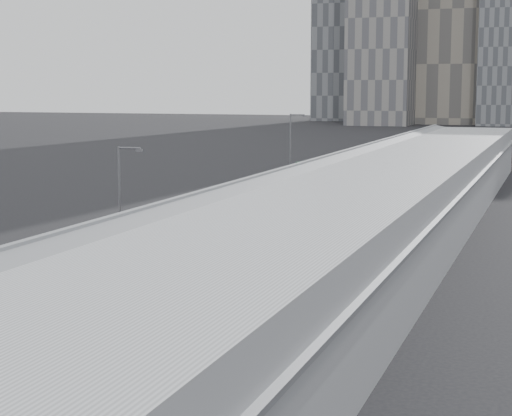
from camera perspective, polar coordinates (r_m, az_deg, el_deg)
The scene contains 18 objects.
sidewalk at distance 63.17m, azimuth 3.47°, elevation -3.78°, with size 10.00×170.00×0.12m, color gray.
lane_line at distance 66.80m, azimuth -5.23°, elevation -3.20°, with size 0.12×160.00×0.02m, color gold.
depot at distance 61.58m, azimuth 7.06°, elevation -0.87°, with size 12.45×160.40×7.20m.
bus_2 at distance 46.39m, azimuth -11.85°, elevation -6.25°, with size 3.45×13.55×3.92m.
bus_3 at distance 59.25m, azimuth -4.39°, elevation -2.94°, with size 3.18×14.02×4.08m.
bus_4 at distance 69.83m, azimuth -0.23°, elevation -1.39°, with size 3.37×12.79×3.70m.
bus_5 at distance 85.04m, azimuth 3.35°, elevation 0.36°, with size 3.44×13.61×3.94m.
bus_6 at distance 99.76m, azimuth 5.78°, elevation 1.45°, with size 3.13×13.46×3.91m.
bus_7 at distance 111.66m, azimuth 7.12°, elevation 2.06°, with size 2.78×12.44×3.63m.
bus_8 at distance 125.27m, azimuth 8.77°, elevation 2.73°, with size 3.58×13.72×3.97m.
tree_1 at distance 42.52m, azimuth -8.96°, elevation -5.62°, with size 1.15×1.15×3.66m.
tree_2 at distance 62.64m, azimuth -0.02°, elevation -0.86°, with size 2.94×2.94×4.78m.
tree_3 at distance 84.19m, azimuth 5.43°, elevation 1.14°, with size 2.20×2.20×4.07m.
tree_4 at distance 113.93m, azimuth 9.06°, elevation 2.94°, with size 2.86×2.86×4.55m.
street_lamp_near at distance 64.39m, azimuth -8.93°, elevation 0.83°, with size 2.04×0.22×8.67m.
street_lamp_far at distance 105.60m, azimuth 2.40°, elevation 4.01°, with size 2.04×0.22×9.85m.
shipping_container at distance 119.61m, azimuth 3.83°, elevation 2.45°, with size 2.66×5.40×2.87m, color #144222.
suv at distance 139.97m, azimuth 6.98°, elevation 2.95°, with size 2.64×5.73×1.59m, color black.
Camera 1 is at (26.14, -4.42, 12.91)m, focal length 60.00 mm.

